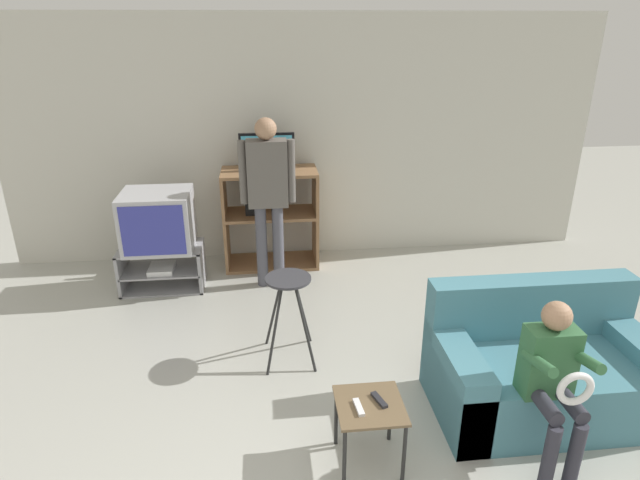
# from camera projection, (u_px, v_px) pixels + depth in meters

# --- Properties ---
(wall_back) EXTENTS (6.40, 0.06, 2.60)m
(wall_back) POSITION_uv_depth(u_px,v_px,m) (305.00, 141.00, 5.79)
(wall_back) COLOR beige
(wall_back) RESTS_ON ground_plane
(tv_stand) EXTENTS (0.81, 0.46, 0.43)m
(tv_stand) POSITION_uv_depth(u_px,v_px,m) (163.00, 268.00, 5.35)
(tv_stand) COLOR #939399
(tv_stand) RESTS_ON ground_plane
(television_main) EXTENTS (0.65, 0.58, 0.56)m
(television_main) POSITION_uv_depth(u_px,v_px,m) (158.00, 220.00, 5.16)
(television_main) COLOR #B2B2B7
(television_main) RESTS_ON tv_stand
(media_shelf) EXTENTS (1.00, 0.49, 1.07)m
(media_shelf) POSITION_uv_depth(u_px,v_px,m) (271.00, 217.00, 5.74)
(media_shelf) COLOR #8E6642
(media_shelf) RESTS_ON ground_plane
(television_flat) EXTENTS (0.57, 0.20, 0.38)m
(television_flat) POSITION_uv_depth(u_px,v_px,m) (267.00, 153.00, 5.50)
(television_flat) COLOR black
(television_flat) RESTS_ON media_shelf
(folding_stool) EXTENTS (0.39, 0.45, 0.72)m
(folding_stool) POSITION_uv_depth(u_px,v_px,m) (288.00, 294.00, 4.08)
(folding_stool) COLOR black
(folding_stool) RESTS_ON ground_plane
(snack_table) EXTENTS (0.39, 0.39, 0.44)m
(snack_table) POSITION_uv_depth(u_px,v_px,m) (370.00, 413.00, 3.14)
(snack_table) COLOR brown
(snack_table) RESTS_ON ground_plane
(remote_control_black) EXTENTS (0.08, 0.15, 0.02)m
(remote_control_black) POSITION_uv_depth(u_px,v_px,m) (379.00, 400.00, 3.13)
(remote_control_black) COLOR #232328
(remote_control_black) RESTS_ON snack_table
(remote_control_white) EXTENTS (0.05, 0.15, 0.02)m
(remote_control_white) POSITION_uv_depth(u_px,v_px,m) (359.00, 407.00, 3.07)
(remote_control_white) COLOR silver
(remote_control_white) RESTS_ON snack_table
(couch) EXTENTS (1.46, 0.82, 0.86)m
(couch) POSITION_uv_depth(u_px,v_px,m) (541.00, 370.00, 3.65)
(couch) COLOR teal
(couch) RESTS_ON ground_plane
(person_standing_adult) EXTENTS (0.53, 0.21, 1.69)m
(person_standing_adult) POSITION_uv_depth(u_px,v_px,m) (268.00, 187.00, 5.10)
(person_standing_adult) COLOR #4C4C56
(person_standing_adult) RESTS_ON ground_plane
(person_seated_child) EXTENTS (0.33, 0.43, 1.05)m
(person_seated_child) POSITION_uv_depth(u_px,v_px,m) (554.00, 375.00, 3.07)
(person_seated_child) COLOR #2D2D38
(person_seated_child) RESTS_ON ground_plane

